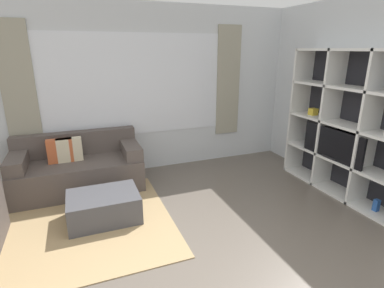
# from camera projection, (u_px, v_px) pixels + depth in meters

# --- Properties ---
(wall_back) EXTENTS (6.60, 0.11, 2.70)m
(wall_back) POSITION_uv_depth(u_px,v_px,m) (136.00, 91.00, 4.85)
(wall_back) COLOR silver
(wall_back) RESTS_ON ground_plane
(wall_right) EXTENTS (0.07, 4.46, 2.70)m
(wall_right) POSITION_uv_depth(u_px,v_px,m) (347.00, 96.00, 4.32)
(wall_right) COLOR silver
(wall_right) RESTS_ON ground_plane
(area_rug) EXTENTS (2.86, 2.07, 0.01)m
(area_rug) POSITION_uv_depth(u_px,v_px,m) (46.00, 232.00, 3.43)
(area_rug) COLOR tan
(area_rug) RESTS_ON ground_plane
(shelving_unit) EXTENTS (0.38, 1.98, 2.02)m
(shelving_unit) POSITION_uv_depth(u_px,v_px,m) (349.00, 126.00, 4.11)
(shelving_unit) COLOR #232328
(shelving_unit) RESTS_ON ground_plane
(couch_main) EXTENTS (1.77, 0.83, 0.81)m
(couch_main) POSITION_uv_depth(u_px,v_px,m) (79.00, 169.00, 4.41)
(couch_main) COLOR #564C47
(couch_main) RESTS_ON ground_plane
(ottoman) EXTENTS (0.83, 0.61, 0.34)m
(ottoman) POSITION_uv_depth(u_px,v_px,m) (104.00, 207.00, 3.64)
(ottoman) COLOR #47474C
(ottoman) RESTS_ON ground_plane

